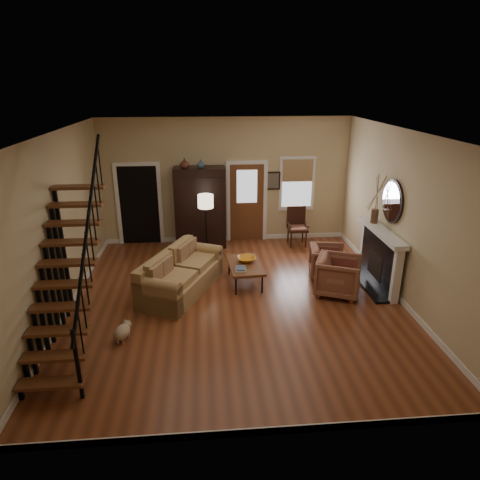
{
  "coord_description": "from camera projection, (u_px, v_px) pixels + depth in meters",
  "views": [
    {
      "loc": [
        -0.6,
        -7.59,
        4.16
      ],
      "look_at": [
        0.1,
        0.4,
        1.15
      ],
      "focal_mm": 32.0,
      "sensor_mm": 36.0,
      "label": 1
    }
  ],
  "objects": [
    {
      "name": "room",
      "position": [
        212.0,
        205.0,
        9.67
      ],
      "size": [
        7.0,
        7.33,
        3.3
      ],
      "color": "brown",
      "rests_on": "ground"
    },
    {
      "name": "staircase",
      "position": [
        64.0,
        257.0,
        6.59
      ],
      "size": [
        0.94,
        2.8,
        3.2
      ],
      "primitive_type": null,
      "color": "brown",
      "rests_on": "ground"
    },
    {
      "name": "fireplace",
      "position": [
        382.0,
        252.0,
        9.05
      ],
      "size": [
        0.33,
        1.95,
        2.3
      ],
      "color": "black",
      "rests_on": "ground"
    },
    {
      "name": "armoire",
      "position": [
        200.0,
        208.0,
        11.1
      ],
      "size": [
        1.3,
        0.6,
        2.1
      ],
      "primitive_type": null,
      "color": "black",
      "rests_on": "ground"
    },
    {
      "name": "vase_a",
      "position": [
        184.0,
        163.0,
        10.57
      ],
      "size": [
        0.24,
        0.24,
        0.25
      ],
      "primitive_type": "imported",
      "color": "#4C2619",
      "rests_on": "armoire"
    },
    {
      "name": "vase_b",
      "position": [
        201.0,
        164.0,
        10.61
      ],
      "size": [
        0.2,
        0.2,
        0.21
      ],
      "primitive_type": "imported",
      "color": "#334C60",
      "rests_on": "armoire"
    },
    {
      "name": "sofa",
      "position": [
        182.0,
        273.0,
        8.84
      ],
      "size": [
        1.79,
        2.4,
        0.82
      ],
      "primitive_type": null,
      "rotation": [
        0.0,
        0.0,
        -0.44
      ],
      "color": "#A27C4A",
      "rests_on": "ground"
    },
    {
      "name": "coffee_table",
      "position": [
        245.0,
        273.0,
        9.26
      ],
      "size": [
        0.77,
        1.23,
        0.45
      ],
      "primitive_type": null,
      "rotation": [
        0.0,
        0.0,
        0.07
      ],
      "color": "brown",
      "rests_on": "ground"
    },
    {
      "name": "bowl",
      "position": [
        247.0,
        259.0,
        9.31
      ],
      "size": [
        0.4,
        0.4,
        0.1
      ],
      "primitive_type": "imported",
      "color": "orange",
      "rests_on": "coffee_table"
    },
    {
      "name": "books",
      "position": [
        241.0,
        269.0,
        8.88
      ],
      "size": [
        0.22,
        0.29,
        0.05
      ],
      "primitive_type": null,
      "color": "beige",
      "rests_on": "coffee_table"
    },
    {
      "name": "armchair_left",
      "position": [
        338.0,
        276.0,
        8.75
      ],
      "size": [
        1.14,
        1.13,
        0.8
      ],
      "primitive_type": "imported",
      "rotation": [
        0.0,
        0.0,
        1.17
      ],
      "color": "brown",
      "rests_on": "ground"
    },
    {
      "name": "armchair_right",
      "position": [
        328.0,
        262.0,
        9.53
      ],
      "size": [
        0.9,
        0.88,
        0.71
      ],
      "primitive_type": "imported",
      "rotation": [
        0.0,
        0.0,
        1.4
      ],
      "color": "brown",
      "rests_on": "ground"
    },
    {
      "name": "floor_lamp",
      "position": [
        206.0,
        228.0,
        10.32
      ],
      "size": [
        0.45,
        0.45,
        1.63
      ],
      "primitive_type": null,
      "rotation": [
        0.0,
        0.0,
        0.24
      ],
      "color": "black",
      "rests_on": "ground"
    },
    {
      "name": "side_chair",
      "position": [
        297.0,
        227.0,
        11.31
      ],
      "size": [
        0.54,
        0.54,
        1.02
      ],
      "primitive_type": null,
      "color": "black",
      "rests_on": "ground"
    },
    {
      "name": "dog",
      "position": [
        122.0,
        333.0,
        7.22
      ],
      "size": [
        0.35,
        0.46,
        0.3
      ],
      "primitive_type": null,
      "rotation": [
        0.0,
        0.0,
        -0.29
      ],
      "color": "tan",
      "rests_on": "ground"
    }
  ]
}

